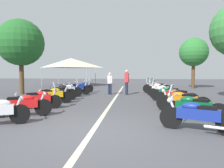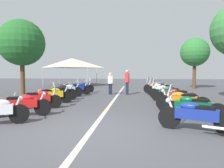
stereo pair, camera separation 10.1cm
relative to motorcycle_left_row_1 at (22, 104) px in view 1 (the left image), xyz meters
The scene contains 22 objects.
ground_plane 3.37m from the motorcycle_left_row_1, 117.91° to the right, with size 80.00×80.00×0.00m, color #4C4C51.
lane_centre_stripe 5.22m from the motorcycle_left_row_1, 34.56° to the right, with size 22.60×0.16×0.01m, color beige.
motorcycle_left_row_1 is the anchor object (origin of this frame).
motorcycle_left_row_2 1.54m from the motorcycle_left_row_1, ahead, with size 0.92×2.00×1.20m.
motorcycle_left_row_3 2.98m from the motorcycle_left_row_1, ahead, with size 1.18×1.97×0.99m.
motorcycle_left_row_4 4.19m from the motorcycle_left_row_1, ahead, with size 1.03×1.90×1.01m.
motorcycle_left_row_5 5.70m from the motorcycle_left_row_1, ahead, with size 0.98×1.94×1.22m.
motorcycle_left_row_6 7.02m from the motorcycle_left_row_1, ahead, with size 0.96×1.95×1.22m.
motorcycle_left_row_7 8.43m from the motorcycle_left_row_1, ahead, with size 1.18×1.81×1.19m.
motorcycle_right_row_0 5.98m from the motorcycle_left_row_1, 102.28° to the right, with size 1.04×2.00×1.00m.
motorcycle_right_row_1 6.11m from the motorcycle_left_row_1, 88.77° to the right, with size 1.04×2.06×1.21m.
motorcycle_right_row_2 6.27m from the motorcycle_left_row_1, 76.26° to the right, with size 1.04×2.07×1.02m.
motorcycle_right_row_3 6.82m from the motorcycle_left_row_1, 64.30° to the right, with size 1.10×1.91×1.02m.
motorcycle_right_row_4 7.45m from the motorcycle_left_row_1, 54.07° to the right, with size 1.10×1.93×1.01m.
motorcycle_right_row_5 8.26m from the motorcycle_left_row_1, 46.67° to the right, with size 1.13×1.94×1.19m.
motorcycle_right_row_6 9.20m from the motorcycle_left_row_1, 39.73° to the right, with size 1.15×1.88×1.22m.
motorcycle_right_row_7 10.34m from the motorcycle_left_row_1, 34.37° to the right, with size 1.06×2.09×1.23m.
bystander_0 8.31m from the motorcycle_left_row_1, 25.82° to the right, with size 0.50×0.32×1.79m.
bystander_2 7.89m from the motorcycle_left_row_1, 17.67° to the right, with size 0.39×0.41×1.59m.
roadside_tree_0 8.74m from the motorcycle_left_row_1, 30.01° to the left, with size 3.34×3.34×5.42m.
roadside_tree_1 17.05m from the motorcycle_left_row_1, 36.23° to the right, with size 2.74×2.74×4.92m.
event_tent 16.29m from the motorcycle_left_row_1, 11.14° to the left, with size 5.39×5.39×3.20m.
Camera 1 is at (-5.45, -1.13, 1.67)m, focal length 32.45 mm.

